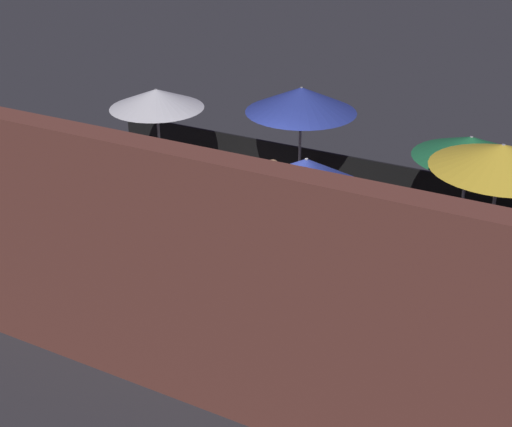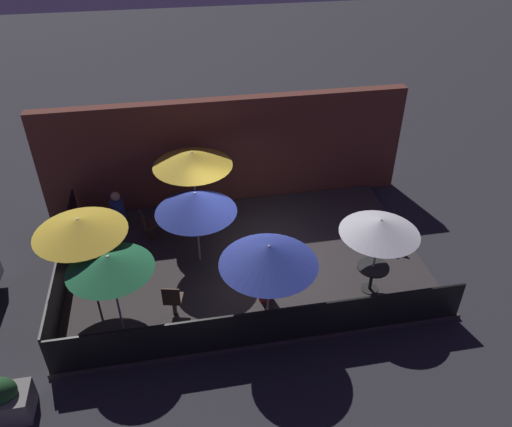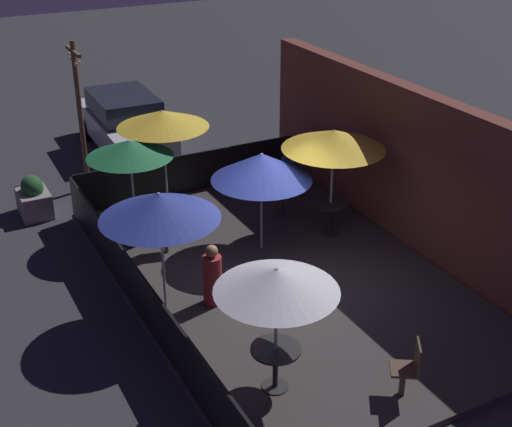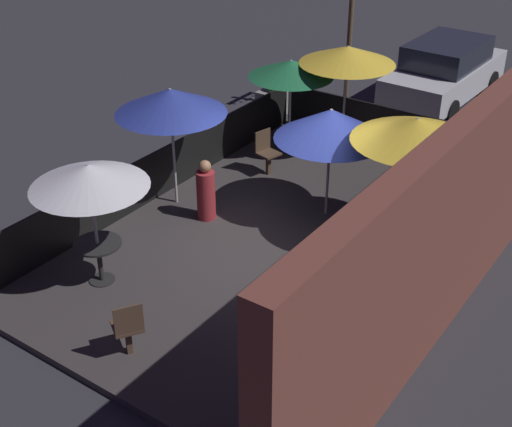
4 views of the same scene
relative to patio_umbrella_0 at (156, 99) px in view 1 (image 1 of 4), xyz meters
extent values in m
plane|color=#2D2D33|center=(-2.79, 1.68, -2.01)|extent=(60.00, 60.00, 0.00)
cube|color=#383333|center=(-2.79, 1.68, -1.95)|extent=(9.07, 5.78, 0.12)
cube|color=brown|center=(-2.79, 4.80, -0.34)|extent=(10.67, 0.36, 3.32)
cube|color=black|center=(-2.79, -1.17, -1.41)|extent=(8.87, 0.05, 0.95)
cylinder|color=#B2B2B7|center=(0.00, 0.00, -0.85)|extent=(0.05, 0.05, 2.07)
cone|color=silver|center=(0.00, 0.00, 0.00)|extent=(1.81, 1.81, 0.37)
cylinder|color=#B2B2B7|center=(-3.88, 3.48, -0.73)|extent=(0.05, 0.05, 2.32)
cone|color=gold|center=(-3.88, 3.48, 0.23)|extent=(2.13, 2.13, 0.40)
cylinder|color=#B2B2B7|center=(-5.86, -0.18, -0.85)|extent=(0.05, 0.05, 2.08)
cone|color=#1E6B3D|center=(-5.86, -0.18, 0.01)|extent=(1.80, 1.80, 0.35)
cylinder|color=#B2B2B7|center=(-6.48, 0.79, -0.69)|extent=(0.05, 0.05, 2.39)
cone|color=gold|center=(-6.48, 0.79, 0.32)|extent=(2.00, 2.00, 0.37)
cylinder|color=#B2B2B7|center=(-2.69, -0.72, -0.74)|extent=(0.05, 0.05, 2.29)
cone|color=#283893|center=(-2.69, -0.72, 0.18)|extent=(2.04, 2.04, 0.46)
cylinder|color=#B2B2B7|center=(-3.95, 1.86, -0.85)|extent=(0.05, 0.05, 2.08)
cone|color=#283893|center=(-3.95, 1.86, -0.08)|extent=(2.01, 2.01, 0.55)
cylinder|color=black|center=(0.00, 0.00, -1.88)|extent=(0.42, 0.42, 0.02)
cylinder|color=black|center=(0.00, 0.00, -1.55)|extent=(0.08, 0.08, 0.68)
cylinder|color=black|center=(0.00, 0.00, -1.19)|extent=(0.75, 0.75, 0.04)
cylinder|color=black|center=(-3.88, 3.48, -1.88)|extent=(0.41, 0.41, 0.02)
cylinder|color=black|center=(-3.88, 3.48, -1.55)|extent=(0.08, 0.08, 0.67)
cylinder|color=black|center=(-3.88, 3.48, -1.20)|extent=(0.74, 0.74, 0.04)
cube|color=#4C3828|center=(1.02, 1.59, -1.66)|extent=(0.11, 0.11, 0.44)
cube|color=#4C3828|center=(1.02, 1.59, -1.42)|extent=(0.55, 0.55, 0.04)
cube|color=#4C3828|center=(1.11, 1.74, -1.18)|extent=(0.35, 0.24, 0.44)
cube|color=#4C3828|center=(-5.19, 3.03, -1.66)|extent=(0.10, 0.10, 0.46)
cube|color=#4C3828|center=(-5.19, 3.03, -1.41)|extent=(0.51, 0.51, 0.04)
cube|color=#4C3828|center=(-5.36, 2.97, -1.17)|extent=(0.16, 0.39, 0.44)
cube|color=#4C3828|center=(-4.69, 0.06, -1.66)|extent=(0.10, 0.10, 0.44)
cube|color=#4C3828|center=(-4.69, 0.06, -1.42)|extent=(0.48, 0.48, 0.04)
cube|color=#4C3828|center=(-4.73, -0.12, -1.18)|extent=(0.40, 0.12, 0.44)
cylinder|color=maroon|center=(-2.55, 0.13, -1.42)|extent=(0.40, 0.40, 0.94)
sphere|color=#9E704C|center=(-2.55, 0.13, -0.83)|extent=(0.23, 0.23, 0.23)
cylinder|color=navy|center=(-6.04, 3.70, -1.42)|extent=(0.53, 0.53, 0.92)
sphere|color=tan|center=(-6.04, 3.70, -0.83)|extent=(0.26, 0.26, 0.26)
camera|label=1|loc=(-7.79, 10.67, 4.08)|focal=50.00mm
camera|label=2|loc=(-4.36, -8.28, 6.53)|focal=35.00mm
camera|label=3|loc=(7.43, -4.20, 5.21)|focal=50.00mm
camera|label=4|loc=(6.29, 7.43, 4.79)|focal=50.00mm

